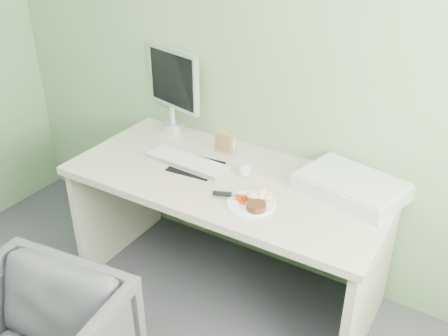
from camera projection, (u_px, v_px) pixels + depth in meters
The scene contains 14 objects.
wall_back at pixel (268, 34), 2.45m from camera, with size 3.50×3.50×0.00m, color gray.
desk at pixel (228, 207), 2.56m from camera, with size 1.60×0.75×0.73m.
plate at pixel (251, 204), 2.24m from camera, with size 0.22×0.22×0.01m, color white.
steak at pixel (256, 206), 2.18m from camera, with size 0.09×0.09×0.03m, color black.
potato_pile at pixel (261, 194), 2.25m from camera, with size 0.10×0.07×0.06m, color tan.
carrot_heap at pixel (241, 198), 2.24m from camera, with size 0.05×0.04×0.03m, color red.
steak_knife at pixel (230, 195), 2.27m from camera, with size 0.22×0.10×0.02m.
mousepad at pixel (196, 166), 2.55m from camera, with size 0.24×0.21×0.00m, color black.
keyboard at pixel (187, 161), 2.57m from camera, with size 0.45×0.13×0.02m, color white.
computer_mouse at pixel (245, 171), 2.48m from camera, with size 0.06×0.11×0.04m, color white.
photo_frame at pixel (224, 142), 2.65m from camera, with size 0.11×0.01×0.13m, color olive.
eyedrop_bottle at pixel (233, 143), 2.72m from camera, with size 0.02×0.02×0.07m.
scanner at pixel (351, 187), 2.31m from camera, with size 0.47×0.31×0.07m, color silver.
monitor at pixel (173, 85), 2.82m from camera, with size 0.40×0.16×0.49m.
Camera 1 is at (1.09, -0.21, 1.96)m, focal length 40.00 mm.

